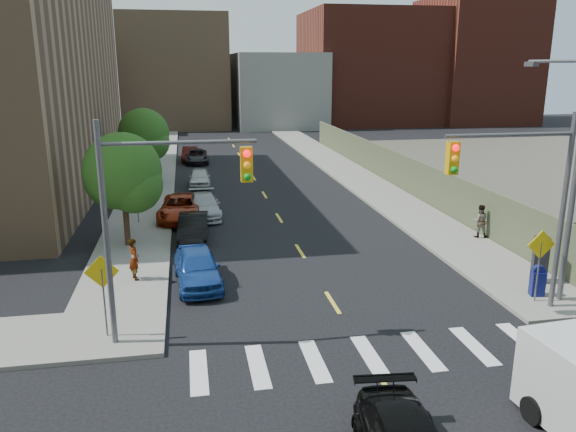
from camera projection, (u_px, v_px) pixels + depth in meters
name	position (u px, v px, depth m)	size (l,w,h in m)	color
sidewalk_nw	(157.00, 160.00, 51.13)	(3.50, 73.00, 0.15)	gray
sidewalk_ne	(322.00, 155.00, 53.82)	(3.50, 73.00, 0.15)	gray
fence_north	(390.00, 167.00, 41.01)	(0.12, 44.00, 2.50)	#5F6546
bg_bldg_west	(53.00, 84.00, 74.18)	(14.00, 18.00, 12.00)	#592319
bg_bldg_midwest	(176.00, 72.00, 78.46)	(14.00, 16.00, 15.00)	#8C6B4C
bg_bldg_center	(277.00, 90.00, 79.64)	(12.00, 16.00, 10.00)	gray
bg_bldg_east	(367.00, 68.00, 83.19)	(18.00, 18.00, 16.00)	#592319
bg_bldg_fareast	(474.00, 61.00, 83.80)	(14.00, 16.00, 18.00)	#592319
smokestack	(502.00, 26.00, 83.19)	(1.80, 1.80, 28.00)	#8C6B4C
signal_nw	(157.00, 203.00, 16.56)	(4.59, 0.30, 7.00)	#59595E
signal_ne	(525.00, 188.00, 18.63)	(4.59, 0.30, 7.00)	#59595E
streetlight_ne	(570.00, 161.00, 19.69)	(0.25, 3.70, 9.00)	#59595E
warn_sign_nw	(103.00, 281.00, 17.38)	(1.06, 0.06, 2.83)	#59595E
warn_sign_ne	(540.00, 253.00, 19.98)	(1.06, 0.06, 2.83)	#59595E
warn_sign_midwest	(136.00, 189.00, 30.20)	(1.06, 0.06, 2.83)	#59595E
tree_west_near	(123.00, 176.00, 26.02)	(3.66, 3.64, 5.52)	#332114
tree_west_far	(144.00, 137.00, 40.27)	(3.66, 3.64, 5.52)	#332114
parked_car_blue	(197.00, 267.00, 22.21)	(1.70, 4.24, 1.44)	#1A4394
parked_car_black	(193.00, 228.00, 27.77)	(1.41, 4.05, 1.33)	black
parked_car_red	(181.00, 208.00, 31.59)	(2.29, 4.96, 1.38)	maroon
parked_car_silver	(204.00, 206.00, 32.22)	(1.80, 4.43, 1.29)	#AAABB2
parked_car_white	(200.00, 178.00, 40.26)	(1.52, 3.77, 1.28)	beige
parked_car_maroon	(190.00, 154.00, 51.00)	(1.33, 3.80, 1.25)	#43120D
parked_car_grey	(196.00, 156.00, 49.90)	(2.04, 4.42, 1.23)	black
mailbox	(538.00, 281.00, 20.81)	(0.56, 0.47, 1.19)	navy
payphone	(540.00, 260.00, 22.03)	(0.55, 0.45, 1.85)	black
pedestrian_west	(134.00, 259.00, 22.31)	(0.62, 0.41, 1.70)	gray
pedestrian_east	(480.00, 221.00, 27.84)	(0.80, 0.63, 1.65)	gray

